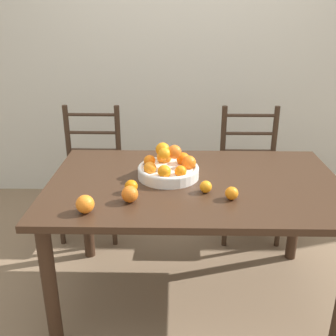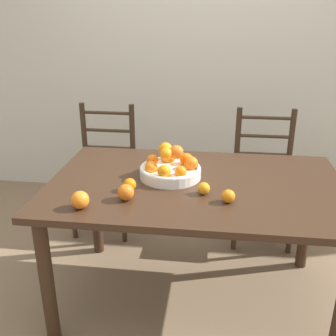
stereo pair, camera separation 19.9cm
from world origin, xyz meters
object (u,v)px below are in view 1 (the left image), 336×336
at_px(fruit_bowl, 169,168).
at_px(chair_right, 250,175).
at_px(orange_loose_0, 206,187).
at_px(chair_left, 91,174).
at_px(orange_loose_1, 85,204).
at_px(orange_loose_3, 130,194).
at_px(orange_loose_4, 131,186).
at_px(orange_loose_2, 232,193).

xyz_separation_m(fruit_bowl, chair_right, (0.58, 0.71, -0.34)).
relative_size(fruit_bowl, orange_loose_0, 5.44).
bearing_deg(chair_left, orange_loose_1, -78.24).
bearing_deg(orange_loose_1, chair_left, 101.22).
relative_size(orange_loose_3, chair_right, 0.08).
height_order(orange_loose_4, chair_left, chair_left).
bearing_deg(fruit_bowl, orange_loose_2, -41.41).
bearing_deg(chair_left, orange_loose_3, -67.50).
bearing_deg(orange_loose_2, orange_loose_1, -167.84).
distance_m(orange_loose_1, orange_loose_4, 0.28).
bearing_deg(orange_loose_3, fruit_bowl, 59.93).
bearing_deg(orange_loose_4, orange_loose_3, -87.42).
xyz_separation_m(orange_loose_3, chair_left, (-0.41, 1.02, -0.33)).
bearing_deg(chair_right, orange_loose_3, -126.91).
distance_m(orange_loose_0, chair_left, 1.23).
bearing_deg(fruit_bowl, orange_loose_1, -131.30).
height_order(orange_loose_3, orange_loose_4, orange_loose_3).
bearing_deg(orange_loose_2, fruit_bowl, 138.59).
distance_m(fruit_bowl, orange_loose_1, 0.55).
relative_size(fruit_bowl, orange_loose_4, 5.06).
relative_size(orange_loose_1, orange_loose_4, 1.28).
height_order(orange_loose_0, chair_right, chair_right).
relative_size(orange_loose_4, chair_left, 0.07).
relative_size(fruit_bowl, orange_loose_2, 5.19).
distance_m(fruit_bowl, orange_loose_0, 0.27).
height_order(fruit_bowl, orange_loose_1, fruit_bowl).
height_order(fruit_bowl, chair_left, chair_left).
distance_m(orange_loose_2, chair_right, 1.07).
xyz_separation_m(orange_loose_3, orange_loose_4, (-0.00, 0.10, -0.01)).
xyz_separation_m(orange_loose_2, orange_loose_3, (-0.48, -0.03, 0.01)).
bearing_deg(orange_loose_4, orange_loose_1, -130.64).
distance_m(orange_loose_0, orange_loose_3, 0.38).
distance_m(orange_loose_3, chair_left, 1.14).
relative_size(orange_loose_1, chair_left, 0.09).
xyz_separation_m(orange_loose_0, orange_loose_4, (-0.37, -0.01, 0.00)).
distance_m(orange_loose_4, chair_left, 1.05).
bearing_deg(orange_loose_2, chair_right, 74.10).
bearing_deg(orange_loose_1, fruit_bowl, 48.70).
height_order(orange_loose_0, orange_loose_1, orange_loose_1).
xyz_separation_m(orange_loose_1, orange_loose_2, (0.67, 0.14, -0.01)).
bearing_deg(orange_loose_0, orange_loose_1, -158.26).
distance_m(orange_loose_0, chair_right, 1.04).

